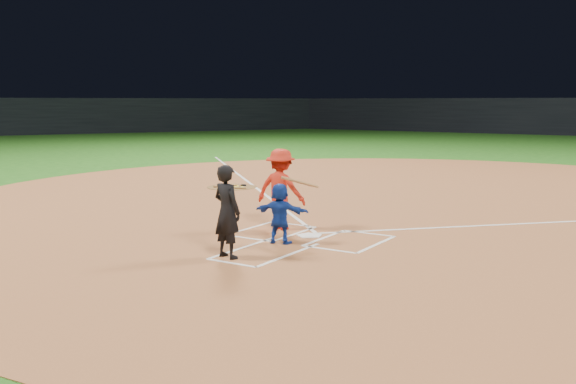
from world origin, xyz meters
The scene contains 14 objects.
ground centered at (0.00, 0.00, 0.00)m, with size 120.00×120.00×0.00m, color #1E5715.
home_plate_dirt centered at (0.00, 6.00, 0.01)m, with size 28.00×28.00×0.01m, color #935530.
stadium_wall_left centered at (-42.00, 24.00, 1.60)m, with size 1.20×60.00×3.20m, color black.
home_plate centered at (0.00, 0.00, 0.02)m, with size 0.60×0.60×0.02m, color white.
on_deck_circle centered at (-6.26, 5.47, 0.02)m, with size 1.70×1.70×0.01m, color brown.
on_deck_logo centered at (-6.26, 5.47, 0.02)m, with size 0.80×0.80×0.00m, color yellow.
on_deck_bat_a centered at (-6.11, 5.72, 0.05)m, with size 0.06×0.06×0.84m, color #905A34.
on_deck_bat_b centered at (-6.46, 5.37, 0.05)m, with size 0.06×0.06×0.84m, color olive.
on_deck_bat_c centered at (-5.96, 5.17, 0.05)m, with size 0.06×0.06×0.84m, color olive.
bat_weight_donut centered at (-6.06, 5.87, 0.05)m, with size 0.19×0.19×0.05m, color black.
catcher centered at (-0.15, -0.94, 0.64)m, with size 1.16×0.37×1.25m, color #13349C.
umpire centered at (-0.31, -2.50, 0.88)m, with size 0.64×0.42×1.74m, color black.
chalk_markings centered at (0.00, 5.29, 0.01)m, with size 28.35×17.32×0.01m.
batter_at_plate centered at (-0.94, 0.31, 0.93)m, with size 1.58×0.82×1.84m.
Camera 1 is at (6.88, -11.79, 2.91)m, focal length 40.00 mm.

